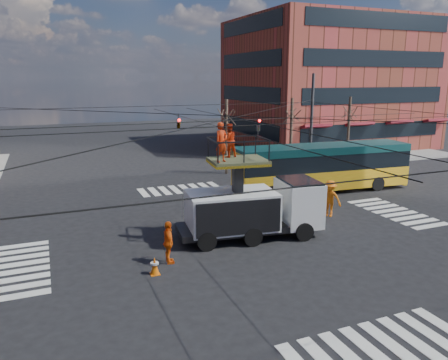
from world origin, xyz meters
The scene contains 13 objects.
ground centered at (0.00, 0.00, 0.00)m, with size 120.00×120.00×0.00m, color black.
sidewalk_ne centered at (21.00, 21.00, 0.06)m, with size 18.00×18.00×0.12m, color slate.
crosswalks centered at (0.00, 0.00, 0.01)m, with size 22.40×22.40×0.02m, color silver, non-canonical shape.
building_ne centered at (21.98, 23.98, 7.00)m, with size 20.06×16.06×14.00m.
overhead_network centered at (-0.07, 0.40, 4.29)m, with size 24.24×24.24×8.00m.
tree_a centered at (5.00, 13.50, 4.63)m, with size 2.00×2.00×6.00m.
tree_b centered at (11.00, 13.50, 4.63)m, with size 2.00×2.00×6.00m.
tree_c centered at (17.00, 13.50, 4.63)m, with size 2.00×2.00×6.00m.
utility_truck centered at (0.58, -0.40, 1.94)m, with size 7.24×3.36×5.73m.
city_bus centered at (8.89, 5.82, 1.73)m, with size 12.54×3.55×3.20m.
traffic_cone centered at (-4.92, -2.74, 0.36)m, with size 0.36×0.36×0.72m, color orange.
worker_ground centered at (-4.10, -1.90, 0.92)m, with size 1.08×0.45×1.84m, color #EB5D0E.
flagger centered at (6.01, 0.89, 1.03)m, with size 1.33×0.77×2.06m, color orange.
Camera 1 is at (-8.53, -18.69, 7.67)m, focal length 35.00 mm.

